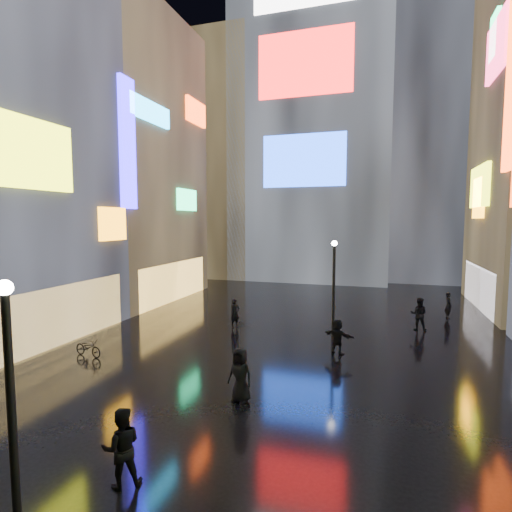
% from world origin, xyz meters
% --- Properties ---
extents(ground, '(140.00, 140.00, 0.00)m').
position_xyz_m(ground, '(0.00, 20.00, 0.00)').
color(ground, black).
rests_on(ground, ground).
extents(building_left_far, '(10.28, 12.00, 22.00)m').
position_xyz_m(building_left_far, '(-15.98, 26.00, 10.98)').
color(building_left_far, black).
rests_on(building_left_far, ground).
extents(tower_main, '(16.00, 14.20, 42.00)m').
position_xyz_m(tower_main, '(-3.00, 43.97, 21.01)').
color(tower_main, black).
rests_on(tower_main, ground).
extents(tower_flank_right, '(12.00, 12.00, 34.00)m').
position_xyz_m(tower_flank_right, '(9.00, 46.00, 17.00)').
color(tower_flank_right, black).
rests_on(tower_flank_right, ground).
extents(tower_flank_left, '(10.00, 10.00, 26.00)m').
position_xyz_m(tower_flank_left, '(-14.00, 42.00, 13.00)').
color(tower_flank_left, black).
rests_on(tower_flank_left, ground).
extents(lamp_near, '(0.30, 0.30, 5.20)m').
position_xyz_m(lamp_near, '(-2.31, 3.89, 2.94)').
color(lamp_near, black).
rests_on(lamp_near, ground).
extents(lamp_far, '(0.30, 0.30, 5.20)m').
position_xyz_m(lamp_far, '(1.92, 19.88, 2.94)').
color(lamp_far, black).
rests_on(lamp_far, ground).
extents(pedestrian_1, '(1.17, 1.12, 1.90)m').
position_xyz_m(pedestrian_1, '(-1.43, 5.95, 0.95)').
color(pedestrian_1, black).
rests_on(pedestrian_1, ground).
extents(pedestrian_4, '(1.04, 0.80, 1.89)m').
position_xyz_m(pedestrian_4, '(-0.25, 10.97, 0.95)').
color(pedestrian_4, black).
rests_on(pedestrian_4, ground).
extents(pedestrian_5, '(1.60, 1.07, 1.66)m').
position_xyz_m(pedestrian_5, '(2.46, 16.95, 0.83)').
color(pedestrian_5, black).
rests_on(pedestrian_5, ground).
extents(pedestrian_6, '(0.69, 0.73, 1.68)m').
position_xyz_m(pedestrian_6, '(-3.75, 19.86, 0.84)').
color(pedestrian_6, black).
rests_on(pedestrian_6, ground).
extents(pedestrian_7, '(0.97, 0.78, 1.87)m').
position_xyz_m(pedestrian_7, '(6.46, 22.50, 0.94)').
color(pedestrian_7, black).
rests_on(pedestrian_7, ground).
extents(umbrella_2, '(1.46, 1.45, 0.97)m').
position_xyz_m(umbrella_2, '(-0.25, 10.97, 2.38)').
color(umbrella_2, black).
rests_on(umbrella_2, pedestrian_4).
extents(bicycle, '(1.67, 0.83, 0.84)m').
position_xyz_m(bicycle, '(-8.51, 13.19, 0.42)').
color(bicycle, black).
rests_on(bicycle, ground).
extents(pedestrian_8, '(0.54, 0.69, 1.69)m').
position_xyz_m(pedestrian_8, '(8.50, 25.95, 0.85)').
color(pedestrian_8, black).
rests_on(pedestrian_8, ground).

